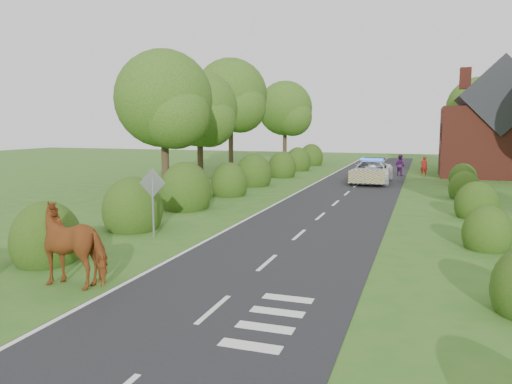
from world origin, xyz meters
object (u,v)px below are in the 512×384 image
(cow, at_px, (77,250))
(pedestrian_purple, at_px, (400,165))
(pedestrian_red, at_px, (424,166))
(police_van, at_px, (371,172))
(road_sign, at_px, (153,193))

(cow, height_order, pedestrian_purple, cow)
(pedestrian_red, bearing_deg, police_van, 52.93)
(road_sign, bearing_deg, police_van, 73.86)
(cow, relative_size, pedestrian_red, 1.60)
(road_sign, relative_size, police_van, 0.44)
(police_van, distance_m, pedestrian_red, 7.41)
(police_van, bearing_deg, road_sign, -106.09)
(cow, bearing_deg, pedestrian_red, 161.22)
(cow, distance_m, pedestrian_red, 32.99)
(pedestrian_purple, bearing_deg, road_sign, 110.21)
(road_sign, height_order, pedestrian_purple, road_sign)
(pedestrian_purple, bearing_deg, police_van, 109.98)
(police_van, bearing_deg, cow, -100.99)
(cow, distance_m, pedestrian_purple, 31.75)
(road_sign, height_order, cow, road_sign)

